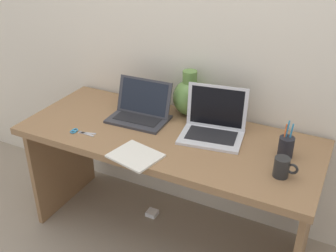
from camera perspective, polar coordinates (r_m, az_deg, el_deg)
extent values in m
plane|color=gray|center=(2.62, 0.00, -14.99)|extent=(6.00, 6.00, 0.00)
cube|color=beige|center=(2.33, 4.30, 13.38)|extent=(4.40, 0.04, 2.40)
cube|color=olive|center=(2.20, 0.00, -1.60)|extent=(1.64, 0.67, 0.04)
cube|color=olive|center=(2.78, -14.61, -4.36)|extent=(0.03, 0.57, 0.68)
cube|color=olive|center=(2.24, 18.73, -14.09)|extent=(0.03, 0.57, 0.68)
cube|color=#333338|center=(2.33, -4.22, 0.96)|extent=(0.34, 0.24, 0.01)
cube|color=black|center=(2.33, -4.23, 1.16)|extent=(0.27, 0.15, 0.00)
cube|color=#333338|center=(2.35, -3.40, 4.13)|extent=(0.34, 0.09, 0.20)
cube|color=black|center=(2.35, -3.40, 4.13)|extent=(0.30, 0.08, 0.18)
cube|color=silver|center=(2.16, 6.15, -1.52)|extent=(0.36, 0.30, 0.01)
cube|color=black|center=(2.16, 6.17, -1.32)|extent=(0.28, 0.19, 0.00)
cube|color=silver|center=(2.20, 6.95, 2.72)|extent=(0.33, 0.09, 0.24)
cube|color=black|center=(2.20, 6.95, 2.72)|extent=(0.29, 0.08, 0.21)
ellipsoid|color=#5B843D|center=(2.36, 3.03, 4.05)|extent=(0.19, 0.19, 0.21)
cylinder|color=#5B843D|center=(2.31, 3.11, 6.99)|extent=(0.08, 0.08, 0.07)
cube|color=silver|center=(2.00, -4.65, -4.23)|extent=(0.27, 0.24, 0.01)
cylinder|color=black|center=(1.90, 15.78, -5.63)|extent=(0.07, 0.07, 0.10)
torus|color=black|center=(1.90, 17.21, -5.84)|extent=(0.05, 0.01, 0.05)
cylinder|color=black|center=(2.05, 16.36, -2.90)|extent=(0.07, 0.07, 0.11)
cylinder|color=#338CBF|center=(2.03, 16.93, -1.51)|extent=(0.02, 0.02, 0.15)
cylinder|color=#338CBF|center=(2.03, 16.16, -1.61)|extent=(0.01, 0.02, 0.14)
cylinder|color=#338CBF|center=(2.03, 16.39, -1.28)|extent=(0.02, 0.02, 0.16)
cylinder|color=orange|center=(2.03, 16.17, -1.57)|extent=(0.01, 0.02, 0.14)
cube|color=#B7B7BC|center=(2.24, -11.40, -1.01)|extent=(0.10, 0.04, 0.00)
cube|color=#B7B7BC|center=(2.23, -11.51, -1.11)|extent=(0.10, 0.02, 0.00)
torus|color=#338CBF|center=(2.26, -13.30, -0.79)|extent=(0.04, 0.03, 0.01)
torus|color=#338CBF|center=(2.28, -13.05, -0.57)|extent=(0.04, 0.04, 0.01)
cube|color=white|center=(2.74, -2.28, -12.22)|extent=(0.07, 0.07, 0.03)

